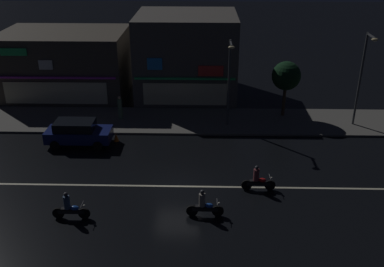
{
  "coord_description": "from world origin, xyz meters",
  "views": [
    {
      "loc": [
        1.39,
        -21.17,
        13.18
      ],
      "look_at": [
        0.74,
        4.37,
        1.27
      ],
      "focal_mm": 41.11,
      "sensor_mm": 36.0,
      "label": 1
    }
  ],
  "objects_px": {
    "streetlamp_west": "(229,76)",
    "motorcycle_opposite_lane": "(204,205)",
    "motorcycle_following": "(70,208)",
    "parked_car_near_kerb": "(78,132)",
    "motorcycle_lead": "(258,180)",
    "streetlamp_mid": "(362,72)",
    "traffic_cone": "(116,137)",
    "pedestrian_on_sidewalk": "(120,108)"
  },
  "relations": [
    {
      "from": "streetlamp_mid",
      "to": "traffic_cone",
      "type": "distance_m",
      "value": 17.63
    },
    {
      "from": "motorcycle_following",
      "to": "motorcycle_opposite_lane",
      "type": "xyz_separation_m",
      "value": [
        6.68,
        0.38,
        0.0
      ]
    },
    {
      "from": "motorcycle_lead",
      "to": "motorcycle_following",
      "type": "height_order",
      "value": "same"
    },
    {
      "from": "pedestrian_on_sidewalk",
      "to": "traffic_cone",
      "type": "distance_m",
      "value": 3.68
    },
    {
      "from": "streetlamp_west",
      "to": "motorcycle_following",
      "type": "relative_size",
      "value": 3.29
    },
    {
      "from": "motorcycle_opposite_lane",
      "to": "streetlamp_west",
      "type": "bearing_deg",
      "value": -93.31
    },
    {
      "from": "streetlamp_mid",
      "to": "parked_car_near_kerb",
      "type": "relative_size",
      "value": 1.57
    },
    {
      "from": "parked_car_near_kerb",
      "to": "motorcycle_following",
      "type": "xyz_separation_m",
      "value": [
        1.75,
        -8.38,
        -0.24
      ]
    },
    {
      "from": "streetlamp_mid",
      "to": "motorcycle_lead",
      "type": "distance_m",
      "value": 12.39
    },
    {
      "from": "streetlamp_mid",
      "to": "motorcycle_lead",
      "type": "bearing_deg",
      "value": -132.36
    },
    {
      "from": "streetlamp_west",
      "to": "motorcycle_following",
      "type": "xyz_separation_m",
      "value": [
        -8.4,
        -11.4,
        -3.25
      ]
    },
    {
      "from": "motorcycle_opposite_lane",
      "to": "traffic_cone",
      "type": "xyz_separation_m",
      "value": [
        -6.0,
        8.51,
        -0.36
      ]
    },
    {
      "from": "parked_car_near_kerb",
      "to": "motorcycle_opposite_lane",
      "type": "relative_size",
      "value": 2.26
    },
    {
      "from": "motorcycle_opposite_lane",
      "to": "traffic_cone",
      "type": "bearing_deg",
      "value": -49.21
    },
    {
      "from": "streetlamp_west",
      "to": "pedestrian_on_sidewalk",
      "type": "height_order",
      "value": "streetlamp_west"
    },
    {
      "from": "motorcycle_opposite_lane",
      "to": "pedestrian_on_sidewalk",
      "type": "bearing_deg",
      "value": -56.9
    },
    {
      "from": "streetlamp_west",
      "to": "motorcycle_lead",
      "type": "distance_m",
      "value": 9.17
    },
    {
      "from": "streetlamp_mid",
      "to": "traffic_cone",
      "type": "bearing_deg",
      "value": -170.62
    },
    {
      "from": "motorcycle_following",
      "to": "traffic_cone",
      "type": "relative_size",
      "value": 3.45
    },
    {
      "from": "streetlamp_west",
      "to": "motorcycle_lead",
      "type": "xyz_separation_m",
      "value": [
        1.24,
        -8.49,
        -3.25
      ]
    },
    {
      "from": "streetlamp_west",
      "to": "motorcycle_opposite_lane",
      "type": "distance_m",
      "value": 11.61
    },
    {
      "from": "streetlamp_mid",
      "to": "motorcycle_following",
      "type": "xyz_separation_m",
      "value": [
        -17.65,
        -11.69,
        -3.51
      ]
    },
    {
      "from": "streetlamp_mid",
      "to": "motorcycle_opposite_lane",
      "type": "distance_m",
      "value": 16.14
    },
    {
      "from": "parked_car_near_kerb",
      "to": "motorcycle_opposite_lane",
      "type": "xyz_separation_m",
      "value": [
        8.43,
        -8.0,
        -0.24
      ]
    },
    {
      "from": "streetlamp_west",
      "to": "pedestrian_on_sidewalk",
      "type": "xyz_separation_m",
      "value": [
        -8.03,
        1.1,
        -2.91
      ]
    },
    {
      "from": "motorcycle_lead",
      "to": "traffic_cone",
      "type": "distance_m",
      "value": 10.78
    },
    {
      "from": "motorcycle_following",
      "to": "streetlamp_west",
      "type": "bearing_deg",
      "value": -122.76
    },
    {
      "from": "parked_car_near_kerb",
      "to": "motorcycle_following",
      "type": "distance_m",
      "value": 8.56
    },
    {
      "from": "streetlamp_west",
      "to": "motorcycle_opposite_lane",
      "type": "xyz_separation_m",
      "value": [
        -1.72,
        -11.02,
        -3.25
      ]
    },
    {
      "from": "pedestrian_on_sidewalk",
      "to": "motorcycle_opposite_lane",
      "type": "xyz_separation_m",
      "value": [
        6.31,
        -12.11,
        -0.34
      ]
    },
    {
      "from": "streetlamp_west",
      "to": "motorcycle_lead",
      "type": "relative_size",
      "value": 3.29
    },
    {
      "from": "pedestrian_on_sidewalk",
      "to": "parked_car_near_kerb",
      "type": "distance_m",
      "value": 4.63
    },
    {
      "from": "streetlamp_west",
      "to": "parked_car_near_kerb",
      "type": "height_order",
      "value": "streetlamp_west"
    },
    {
      "from": "parked_car_near_kerb",
      "to": "traffic_cone",
      "type": "bearing_deg",
      "value": -168.12
    },
    {
      "from": "streetlamp_mid",
      "to": "motorcycle_following",
      "type": "height_order",
      "value": "streetlamp_mid"
    },
    {
      "from": "motorcycle_opposite_lane",
      "to": "traffic_cone",
      "type": "height_order",
      "value": "motorcycle_opposite_lane"
    },
    {
      "from": "traffic_cone",
      "to": "motorcycle_lead",
      "type": "bearing_deg",
      "value": -33.69
    },
    {
      "from": "pedestrian_on_sidewalk",
      "to": "motorcycle_lead",
      "type": "xyz_separation_m",
      "value": [
        9.27,
        -9.58,
        -0.34
      ]
    },
    {
      "from": "streetlamp_mid",
      "to": "motorcycle_following",
      "type": "bearing_deg",
      "value": -146.47
    },
    {
      "from": "streetlamp_mid",
      "to": "streetlamp_west",
      "type": "bearing_deg",
      "value": -178.18
    },
    {
      "from": "parked_car_near_kerb",
      "to": "motorcycle_lead",
      "type": "relative_size",
      "value": 2.26
    },
    {
      "from": "motorcycle_lead",
      "to": "motorcycle_opposite_lane",
      "type": "xyz_separation_m",
      "value": [
        -2.96,
        -2.53,
        0.0
      ]
    }
  ]
}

